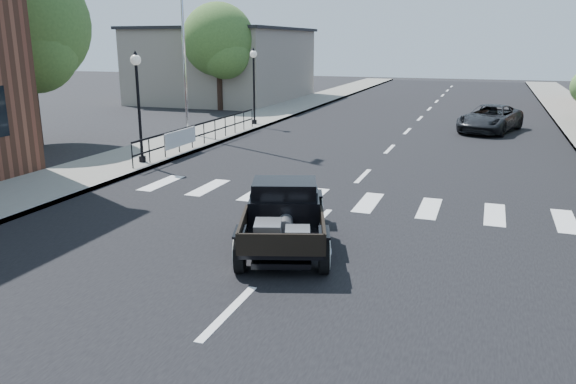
% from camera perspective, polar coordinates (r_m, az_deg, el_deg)
% --- Properties ---
extents(ground, '(120.00, 120.00, 0.00)m').
position_cam_1_polar(ground, '(11.74, 0.28, -5.93)').
color(ground, black).
rests_on(ground, ground).
extents(road, '(14.00, 80.00, 0.02)m').
position_cam_1_polar(road, '(25.94, 11.40, 5.42)').
color(road, black).
rests_on(road, ground).
extents(road_markings, '(12.00, 60.00, 0.06)m').
position_cam_1_polar(road_markings, '(21.09, 9.36, 3.32)').
color(road_markings, silver).
rests_on(road_markings, ground).
extents(sidewalk_left, '(3.00, 80.00, 0.15)m').
position_cam_1_polar(sidewalk_left, '(28.40, -5.89, 6.57)').
color(sidewalk_left, gray).
rests_on(sidewalk_left, ground).
extents(low_building_left, '(10.00, 12.00, 5.00)m').
position_cam_1_polar(low_building_left, '(42.67, -6.40, 12.62)').
color(low_building_left, gray).
rests_on(low_building_left, ground).
extents(railing, '(0.08, 10.00, 1.00)m').
position_cam_1_polar(railing, '(23.37, -8.54, 6.11)').
color(railing, black).
rests_on(railing, sidewalk_left).
extents(banner, '(0.04, 2.20, 0.60)m').
position_cam_1_polar(banner, '(21.64, -10.82, 4.77)').
color(banner, silver).
rests_on(banner, sidewalk_left).
extents(lamp_post_b, '(0.36, 0.36, 3.77)m').
position_cam_1_polar(lamp_post_b, '(19.95, -14.91, 8.28)').
color(lamp_post_b, black).
rests_on(lamp_post_b, sidewalk_left).
extents(lamp_post_c, '(0.36, 0.36, 3.77)m').
position_cam_1_polar(lamp_post_c, '(28.72, -3.48, 10.65)').
color(lamp_post_c, black).
rests_on(lamp_post_c, sidewalk_left).
extents(big_tree_near, '(5.04, 5.04, 7.40)m').
position_cam_1_polar(big_tree_near, '(25.45, -24.83, 12.54)').
color(big_tree_near, '#3F632A').
rests_on(big_tree_near, ground).
extents(big_tree_far, '(4.49, 4.49, 6.59)m').
position_cam_1_polar(big_tree_far, '(36.16, -7.03, 13.46)').
color(big_tree_far, '#3F632A').
rests_on(big_tree_far, ground).
extents(hotrod_pickup, '(3.10, 4.49, 1.42)m').
position_cam_1_polar(hotrod_pickup, '(11.74, -0.39, -2.26)').
color(hotrod_pickup, black).
rests_on(hotrod_pickup, ground).
extents(second_car, '(3.32, 5.00, 1.28)m').
position_cam_1_polar(second_car, '(28.77, 19.85, 7.01)').
color(second_car, black).
rests_on(second_car, ground).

